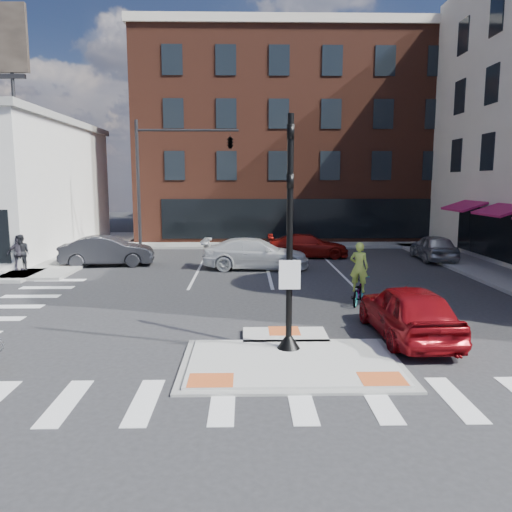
{
  "coord_description": "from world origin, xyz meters",
  "views": [
    {
      "loc": [
        -1.13,
        -12.16,
        4.47
      ],
      "look_at": [
        -0.77,
        4.15,
        2.0
      ],
      "focal_mm": 35.0,
      "sensor_mm": 36.0,
      "label": 1
    }
  ],
  "objects_px": {
    "cyclist": "(358,283)",
    "pedestrian_b": "(18,254)",
    "white_pickup": "(256,254)",
    "bg_car_dark": "(107,251)",
    "bg_car_silver": "(434,247)",
    "pedestrian_a": "(21,252)",
    "bg_car_red": "(308,246)",
    "red_sedan": "(408,311)"
  },
  "relations": [
    {
      "from": "cyclist",
      "to": "pedestrian_b",
      "type": "bearing_deg",
      "value": -0.41
    },
    {
      "from": "white_pickup",
      "to": "bg_car_dark",
      "type": "xyz_separation_m",
      "value": [
        -7.83,
        1.11,
        0.01
      ]
    },
    {
      "from": "bg_car_silver",
      "to": "pedestrian_a",
      "type": "relative_size",
      "value": 2.49
    },
    {
      "from": "bg_car_red",
      "to": "pedestrian_a",
      "type": "distance_m",
      "value": 15.3
    },
    {
      "from": "pedestrian_a",
      "to": "bg_car_dark",
      "type": "bearing_deg",
      "value": 48.55
    },
    {
      "from": "bg_car_red",
      "to": "pedestrian_b",
      "type": "relative_size",
      "value": 2.91
    },
    {
      "from": "cyclist",
      "to": "pedestrian_b",
      "type": "height_order",
      "value": "cyclist"
    },
    {
      "from": "bg_car_silver",
      "to": "bg_car_red",
      "type": "bearing_deg",
      "value": -7.05
    },
    {
      "from": "bg_car_silver",
      "to": "pedestrian_a",
      "type": "distance_m",
      "value": 21.78
    },
    {
      "from": "cyclist",
      "to": "pedestrian_a",
      "type": "distance_m",
      "value": 16.32
    },
    {
      "from": "bg_car_dark",
      "to": "bg_car_silver",
      "type": "bearing_deg",
      "value": -92.43
    },
    {
      "from": "bg_car_red",
      "to": "cyclist",
      "type": "bearing_deg",
      "value": -175.83
    },
    {
      "from": "red_sedan",
      "to": "pedestrian_a",
      "type": "bearing_deg",
      "value": -35.86
    },
    {
      "from": "bg_car_red",
      "to": "white_pickup",
      "type": "bearing_deg",
      "value": 141.92
    },
    {
      "from": "red_sedan",
      "to": "cyclist",
      "type": "bearing_deg",
      "value": -84.79
    },
    {
      "from": "white_pickup",
      "to": "bg_car_silver",
      "type": "height_order",
      "value": "white_pickup"
    },
    {
      "from": "white_pickup",
      "to": "pedestrian_b",
      "type": "bearing_deg",
      "value": 97.74
    },
    {
      "from": "pedestrian_b",
      "to": "bg_car_dark",
      "type": "bearing_deg",
      "value": 0.4
    },
    {
      "from": "white_pickup",
      "to": "bg_car_silver",
      "type": "bearing_deg",
      "value": -73.44
    },
    {
      "from": "bg_car_red",
      "to": "pedestrian_b",
      "type": "bearing_deg",
      "value": 109.76
    },
    {
      "from": "pedestrian_a",
      "to": "pedestrian_b",
      "type": "relative_size",
      "value": 1.08
    },
    {
      "from": "bg_car_dark",
      "to": "bg_car_silver",
      "type": "relative_size",
      "value": 1.1
    },
    {
      "from": "pedestrian_b",
      "to": "white_pickup",
      "type": "bearing_deg",
      "value": -24.16
    },
    {
      "from": "white_pickup",
      "to": "cyclist",
      "type": "distance_m",
      "value": 8.25
    },
    {
      "from": "white_pickup",
      "to": "pedestrian_a",
      "type": "bearing_deg",
      "value": 97.81
    },
    {
      "from": "pedestrian_a",
      "to": "pedestrian_b",
      "type": "height_order",
      "value": "pedestrian_a"
    },
    {
      "from": "red_sedan",
      "to": "pedestrian_a",
      "type": "relative_size",
      "value": 2.65
    },
    {
      "from": "cyclist",
      "to": "pedestrian_b",
      "type": "xyz_separation_m",
      "value": [
        -15.16,
        6.42,
        0.19
      ]
    },
    {
      "from": "red_sedan",
      "to": "bg_car_silver",
      "type": "distance_m",
      "value": 15.17
    },
    {
      "from": "bg_car_silver",
      "to": "pedestrian_b",
      "type": "bearing_deg",
      "value": 12.54
    },
    {
      "from": "cyclist",
      "to": "white_pickup",
      "type": "bearing_deg",
      "value": -41.54
    },
    {
      "from": "white_pickup",
      "to": "cyclist",
      "type": "height_order",
      "value": "cyclist"
    },
    {
      "from": "red_sedan",
      "to": "bg_car_dark",
      "type": "relative_size",
      "value": 0.97
    },
    {
      "from": "bg_car_dark",
      "to": "pedestrian_b",
      "type": "height_order",
      "value": "pedestrian_b"
    },
    {
      "from": "white_pickup",
      "to": "pedestrian_b",
      "type": "height_order",
      "value": "pedestrian_b"
    },
    {
      "from": "red_sedan",
      "to": "white_pickup",
      "type": "bearing_deg",
      "value": -72.14
    },
    {
      "from": "bg_car_dark",
      "to": "cyclist",
      "type": "relative_size",
      "value": 2.1
    },
    {
      "from": "bg_car_dark",
      "to": "white_pickup",
      "type": "bearing_deg",
      "value": -104.87
    },
    {
      "from": "bg_car_silver",
      "to": "pedestrian_a",
      "type": "bearing_deg",
      "value": 12.6
    },
    {
      "from": "pedestrian_a",
      "to": "pedestrian_b",
      "type": "bearing_deg",
      "value": -162.07
    },
    {
      "from": "white_pickup",
      "to": "red_sedan",
      "type": "bearing_deg",
      "value": -157.48
    },
    {
      "from": "bg_car_silver",
      "to": "cyclist",
      "type": "distance_m",
      "value": 11.84
    }
  ]
}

